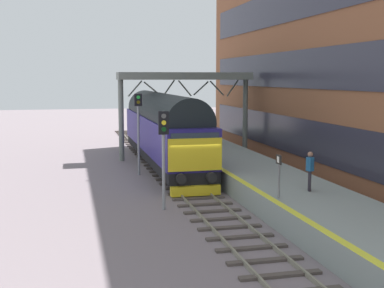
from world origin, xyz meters
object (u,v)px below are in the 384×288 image
(diesel_locomotive, at_px, (163,128))
(waiting_passenger, at_px, (310,167))
(signal_post_near, at_px, (164,147))
(platform_number_sign, at_px, (279,169))
(signal_post_mid, at_px, (138,125))

(diesel_locomotive, relative_size, waiting_passenger, 10.89)
(waiting_passenger, bearing_deg, signal_post_near, 93.89)
(signal_post_near, bearing_deg, diesel_locomotive, 79.99)
(platform_number_sign, bearing_deg, signal_post_mid, 109.43)
(signal_post_mid, xyz_separation_m, platform_number_sign, (3.97, -11.26, -0.79))
(signal_post_near, height_order, waiting_passenger, signal_post_near)
(diesel_locomotive, height_order, signal_post_mid, signal_post_mid)
(diesel_locomotive, relative_size, platform_number_sign, 10.47)
(diesel_locomotive, xyz_separation_m, signal_post_mid, (-1.92, -2.70, 0.46))
(diesel_locomotive, distance_m, signal_post_mid, 3.34)
(signal_post_near, distance_m, platform_number_sign, 5.06)
(signal_post_near, height_order, signal_post_mid, signal_post_mid)
(signal_post_near, distance_m, waiting_passenger, 6.18)
(signal_post_mid, distance_m, waiting_passenger, 11.86)
(signal_post_near, relative_size, platform_number_sign, 2.50)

